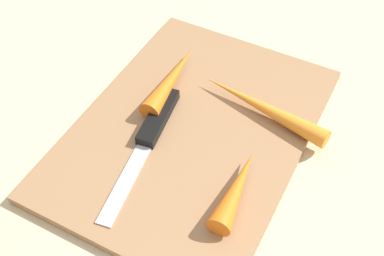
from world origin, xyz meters
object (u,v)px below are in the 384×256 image
(knife, at_px, (154,125))
(carrot_shortest, at_px, (236,189))
(cutting_board, at_px, (192,131))
(carrot_longest, at_px, (263,107))
(carrot_medium, at_px, (172,79))

(knife, xyz_separation_m, carrot_shortest, (0.04, 0.13, 0.01))
(cutting_board, relative_size, carrot_shortest, 3.49)
(knife, relative_size, carrot_longest, 1.17)
(knife, height_order, carrot_shortest, carrot_shortest)
(knife, height_order, carrot_longest, carrot_longest)
(carrot_longest, bearing_deg, carrot_shortest, 109.21)
(cutting_board, bearing_deg, carrot_longest, 132.92)
(knife, distance_m, carrot_shortest, 0.13)
(cutting_board, relative_size, knife, 1.79)
(carrot_longest, bearing_deg, cutting_board, 52.53)
(cutting_board, distance_m, carrot_longest, 0.09)
(knife, xyz_separation_m, carrot_longest, (-0.08, 0.11, 0.01))
(knife, relative_size, carrot_shortest, 1.95)
(carrot_medium, height_order, carrot_shortest, same)
(carrot_longest, distance_m, carrot_shortest, 0.13)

